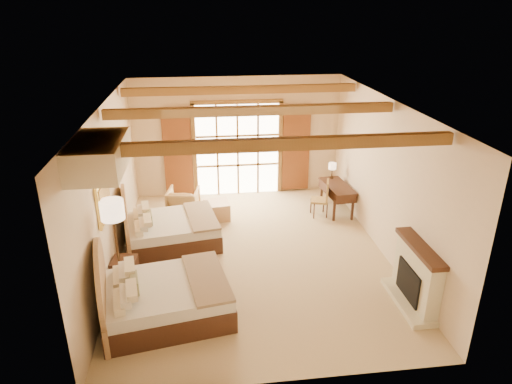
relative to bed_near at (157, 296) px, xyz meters
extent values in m
plane|color=#C8B288|center=(1.82, 1.82, -0.41)|extent=(7.00, 7.00, 0.00)
plane|color=beige|center=(1.82, 5.32, 1.19)|extent=(5.50, 0.00, 5.50)
plane|color=beige|center=(-0.93, 1.82, 1.19)|extent=(0.00, 7.00, 7.00)
plane|color=beige|center=(4.57, 1.82, 1.19)|extent=(0.00, 7.00, 7.00)
plane|color=#B27934|center=(1.82, 1.82, 2.79)|extent=(7.00, 7.00, 0.00)
cube|color=white|center=(1.82, 5.28, 0.84)|extent=(2.20, 0.02, 2.50)
cube|color=brown|center=(0.22, 5.25, 0.84)|extent=(0.75, 0.06, 2.40)
cube|color=brown|center=(3.42, 5.25, 0.84)|extent=(0.75, 0.06, 2.40)
cube|color=beige|center=(4.44, -0.18, 0.14)|extent=(0.25, 1.30, 1.10)
cube|color=black|center=(4.37, -0.18, 0.04)|extent=(0.18, 0.80, 0.60)
cube|color=beige|center=(4.35, -0.18, -0.36)|extent=(0.45, 1.40, 0.10)
cube|color=#402417|center=(4.43, -0.18, 0.71)|extent=(0.30, 1.40, 0.08)
cube|color=#EDCF57|center=(-0.89, 1.07, 1.34)|extent=(0.05, 0.95, 0.75)
cube|color=gold|center=(-0.86, 1.07, 1.34)|extent=(0.02, 0.82, 0.62)
cube|color=beige|center=(-0.58, -0.18, 2.54)|extent=(0.70, 1.40, 0.45)
cube|color=#402417|center=(0.15, 0.00, -0.21)|extent=(2.30, 1.89, 0.40)
cube|color=silver|center=(0.15, 0.00, 0.10)|extent=(2.25, 1.85, 0.22)
cube|color=#90705A|center=(0.85, 0.00, 0.22)|extent=(0.88, 1.67, 0.05)
cube|color=gray|center=(-0.33, 0.00, 0.33)|extent=(0.19, 0.44, 0.24)
cube|color=#402417|center=(0.13, 2.53, -0.22)|extent=(2.16, 1.77, 0.38)
cube|color=silver|center=(0.13, 2.53, 0.07)|extent=(2.12, 1.73, 0.21)
cube|color=#90705A|center=(0.79, 2.53, 0.19)|extent=(0.82, 1.58, 0.05)
cube|color=gray|center=(-0.32, 2.53, 0.29)|extent=(0.18, 0.41, 0.23)
cube|color=#402417|center=(-0.68, 1.06, -0.15)|extent=(0.49, 0.49, 0.53)
cylinder|color=#392617|center=(-0.68, 0.66, -0.40)|extent=(0.27, 0.27, 0.03)
cylinder|color=#392617|center=(-0.68, 0.66, 0.42)|extent=(0.04, 0.04, 1.62)
cylinder|color=#FFD8AC|center=(-0.68, 0.66, 1.32)|extent=(0.40, 0.40, 0.33)
imported|color=tan|center=(0.35, 4.03, -0.07)|extent=(0.85, 0.87, 0.69)
cube|color=tan|center=(1.16, 3.72, -0.20)|extent=(0.65, 0.65, 0.43)
cube|color=#402417|center=(4.21, 3.81, 0.25)|extent=(0.68, 1.33, 0.05)
cube|color=#402417|center=(4.21, 3.81, 0.14)|extent=(0.65, 1.29, 0.20)
cube|color=#AD8A4B|center=(3.69, 3.56, -0.01)|extent=(0.50, 0.50, 0.05)
cube|color=#AD8A4B|center=(3.87, 3.56, 0.27)|extent=(0.16, 0.40, 0.50)
cylinder|color=#392617|center=(4.21, 4.34, 0.29)|extent=(0.12, 0.12, 0.02)
cylinder|color=#392617|center=(4.21, 4.34, 0.43)|extent=(0.02, 0.02, 0.28)
cylinder|color=#FFD8AC|center=(4.21, 4.34, 0.60)|extent=(0.20, 0.20, 0.16)
camera|label=1|loc=(0.86, -6.49, 4.51)|focal=32.00mm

